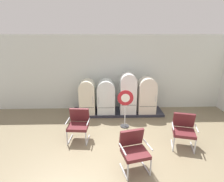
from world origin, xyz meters
TOP-DOWN VIEW (x-y plane):
  - ground at (0.00, 0.00)m, footprint 12.00×10.00m
  - back_wall at (0.00, 3.66)m, footprint 11.76×0.12m
  - display_plinth at (0.00, 3.02)m, footprint 3.77×0.95m
  - refrigerator_0 at (-1.22, 2.91)m, footprint 0.62×0.66m
  - refrigerator_1 at (-0.47, 2.92)m, footprint 0.70×0.68m
  - refrigerator_2 at (0.41, 2.88)m, footprint 0.64×0.61m
  - refrigerator_3 at (1.18, 2.88)m, footprint 0.70×0.61m
  - armchair_left at (-1.33, 1.09)m, footprint 0.72×0.70m
  - armchair_right at (1.81, 0.63)m, footprint 0.78×0.78m
  - armchair_center at (0.21, -0.28)m, footprint 0.78×0.78m
  - sign_stand at (0.20, 1.83)m, footprint 0.55×0.32m

SIDE VIEW (x-z plane):
  - ground at x=0.00m, z-range -0.05..0.00m
  - display_plinth at x=0.00m, z-range 0.00..0.10m
  - armchair_left at x=-1.33m, z-range 0.07..1.06m
  - armchair_right at x=1.81m, z-range 0.07..1.06m
  - armchair_center at x=0.21m, z-range 0.07..1.06m
  - sign_stand at x=0.20m, z-range 0.04..1.43m
  - refrigerator_1 at x=-0.47m, z-range 0.13..1.51m
  - refrigerator_0 at x=-1.22m, z-range 0.14..1.52m
  - refrigerator_3 at x=1.18m, z-range 0.14..1.62m
  - refrigerator_2 at x=0.41m, z-range 0.15..1.80m
  - back_wall at x=0.00m, z-range 0.01..3.21m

